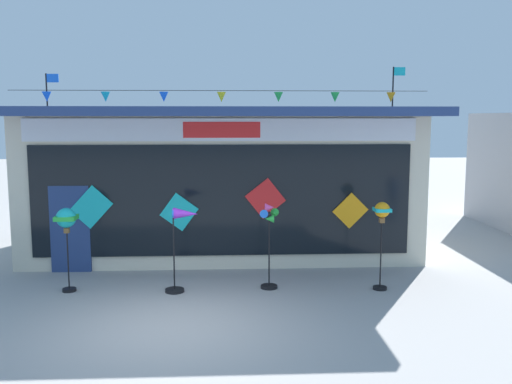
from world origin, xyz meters
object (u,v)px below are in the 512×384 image
wind_spinner_far_left (66,223)px  wind_spinner_center_right (382,220)px  kite_shop_building (223,178)px  wind_spinner_left (183,233)px  wind_spinner_center_left (269,233)px

wind_spinner_far_left → wind_spinner_center_right: bearing=-1.8°
wind_spinner_far_left → kite_shop_building: bearing=50.1°
kite_shop_building → wind_spinner_left: kite_shop_building is taller
wind_spinner_left → wind_spinner_center_right: 4.06m
wind_spinner_far_left → wind_spinner_center_right: size_ratio=0.94×
wind_spinner_left → wind_spinner_center_right: size_ratio=0.95×
wind_spinner_left → wind_spinner_center_right: bearing=-0.7°
wind_spinner_center_left → wind_spinner_center_right: wind_spinner_center_right is taller
kite_shop_building → wind_spinner_left: 4.03m
wind_spinner_far_left → wind_spinner_center_right: (6.39, -0.20, 0.03)m
kite_shop_building → wind_spinner_center_right: size_ratio=5.50×
wind_spinner_left → wind_spinner_center_right: (4.05, -0.05, 0.25)m
wind_spinner_left → wind_spinner_center_left: 1.77m
wind_spinner_far_left → wind_spinner_center_left: (4.10, -0.02, -0.25)m
wind_spinner_far_left → wind_spinner_center_left: bearing=-0.3°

